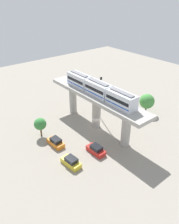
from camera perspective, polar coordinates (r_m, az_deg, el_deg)
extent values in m
plane|color=gray|center=(54.48, 1.66, -3.63)|extent=(120.00, 120.00, 0.00)
cylinder|color=#A8A59E|center=(59.10, -4.22, 3.32)|extent=(1.90, 1.90, 7.65)
cylinder|color=#A8A59E|center=(52.51, 1.72, -0.11)|extent=(1.90, 1.90, 7.65)
cylinder|color=#A8A59E|center=(46.88, 9.23, -4.45)|extent=(1.90, 1.90, 7.65)
cube|color=#A8A59E|center=(50.59, 1.79, 4.07)|extent=(5.20, 28.85, 0.80)
cube|color=silver|center=(54.43, -2.61, 8.08)|extent=(2.60, 6.60, 3.00)
cube|color=black|center=(54.34, -2.61, 8.33)|extent=(2.64, 6.07, 0.70)
cube|color=#1947B2|center=(54.70, -2.59, 7.35)|extent=(2.64, 6.34, 0.24)
cube|color=slate|center=(53.87, -2.65, 9.69)|extent=(1.10, 5.61, 0.24)
cube|color=silver|center=(49.42, 2.26, 5.85)|extent=(2.60, 6.60, 3.00)
cube|color=black|center=(49.32, 2.27, 6.11)|extent=(2.64, 6.07, 0.70)
cube|color=#1947B2|center=(49.72, 2.24, 5.05)|extent=(2.64, 6.34, 0.24)
cube|color=slate|center=(48.80, 2.30, 7.59)|extent=(1.10, 5.61, 0.24)
cube|color=silver|center=(44.93, 8.11, 3.08)|extent=(2.60, 6.60, 3.00)
cube|color=black|center=(44.82, 8.13, 3.37)|extent=(2.64, 6.07, 0.70)
cube|color=#1947B2|center=(45.26, 8.04, 2.23)|extent=(2.64, 6.34, 0.24)
cube|color=slate|center=(44.25, 8.25, 4.97)|extent=(1.10, 5.61, 0.24)
cube|color=orange|center=(48.66, -8.57, -7.79)|extent=(2.06, 4.30, 1.00)
cube|color=black|center=(48.03, -8.55, -7.03)|extent=(1.78, 2.40, 0.76)
cube|color=red|center=(46.16, 1.60, -9.74)|extent=(1.96, 4.26, 1.00)
cube|color=black|center=(45.52, 1.74, -8.97)|extent=(1.73, 2.36, 0.76)
cube|color=yellow|center=(43.53, -4.72, -12.69)|extent=(2.20, 4.36, 1.00)
cube|color=black|center=(42.85, -4.65, -11.92)|extent=(1.86, 2.45, 0.76)
cylinder|color=brown|center=(61.79, 14.11, 0.84)|extent=(0.36, 0.36, 2.20)
sphere|color=#479342|center=(60.82, 14.36, 2.65)|extent=(3.93, 3.93, 3.93)
cylinder|color=brown|center=(51.67, -12.18, -4.80)|extent=(0.36, 0.36, 2.37)
sphere|color=#38843D|center=(50.64, -12.41, -2.98)|extent=(2.73, 2.73, 2.73)
cylinder|color=#4C4C51|center=(55.44, 2.81, 3.16)|extent=(0.20, 0.20, 10.45)
cube|color=black|center=(53.26, 2.96, 8.51)|extent=(0.44, 0.28, 0.60)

